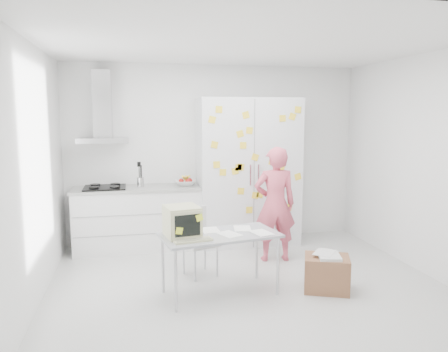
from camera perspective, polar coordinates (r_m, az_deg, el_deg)
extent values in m
cube|color=silver|center=(5.19, 3.12, -14.27)|extent=(4.50, 4.00, 0.02)
cube|color=white|center=(6.78, -1.21, 2.90)|extent=(4.50, 0.02, 2.70)
cube|color=white|center=(4.77, -23.81, 0.01)|extent=(0.02, 4.00, 2.70)
cube|color=white|center=(5.85, 25.05, 1.31)|extent=(0.02, 4.00, 2.70)
cube|color=white|center=(4.86, 3.38, 16.80)|extent=(4.50, 4.00, 0.02)
cube|color=white|center=(6.51, -11.16, -5.60)|extent=(1.80, 0.60, 0.88)
cube|color=gray|center=(6.18, -11.15, -5.00)|extent=(1.76, 0.01, 0.01)
cube|color=gray|center=(6.25, -11.08, -7.50)|extent=(1.76, 0.01, 0.01)
cube|color=#9E9E99|center=(6.42, -11.27, -1.60)|extent=(1.84, 0.63, 0.04)
cube|color=black|center=(6.43, -15.30, -1.50)|extent=(0.58, 0.50, 0.03)
cylinder|color=black|center=(6.31, -16.63, -1.44)|extent=(0.14, 0.14, 0.02)
cylinder|color=black|center=(6.30, -14.09, -1.37)|extent=(0.14, 0.14, 0.02)
cylinder|color=black|center=(6.55, -16.47, -1.10)|extent=(0.14, 0.14, 0.02)
cylinder|color=black|center=(6.53, -14.02, -1.03)|extent=(0.14, 0.14, 0.02)
cylinder|color=silver|center=(6.40, -10.85, -0.80)|extent=(0.10, 0.10, 0.14)
cylinder|color=black|center=(6.40, -11.01, 0.10)|extent=(0.01, 0.01, 0.30)
cylinder|color=black|center=(6.38, -10.71, 0.08)|extent=(0.01, 0.01, 0.30)
cylinder|color=black|center=(6.41, -10.83, 0.11)|extent=(0.01, 0.01, 0.30)
cube|color=black|center=(6.38, -11.05, 1.52)|extent=(0.05, 0.01, 0.07)
imported|color=white|center=(6.45, -5.06, -0.90)|extent=(0.31, 0.31, 0.08)
sphere|color=#B2140F|center=(6.46, -5.62, -0.66)|extent=(0.08, 0.08, 0.08)
sphere|color=#B2140F|center=(6.40, -4.75, -0.72)|extent=(0.08, 0.08, 0.08)
sphere|color=#B2140F|center=(6.50, -4.50, -0.59)|extent=(0.08, 0.08, 0.08)
cylinder|color=yellow|center=(6.46, -5.27, -0.25)|extent=(0.09, 0.17, 0.10)
cylinder|color=yellow|center=(6.46, -5.05, -0.24)|extent=(0.04, 0.17, 0.10)
cylinder|color=yellow|center=(6.47, -4.83, -0.24)|extent=(0.08, 0.17, 0.10)
cube|color=silver|center=(6.40, -15.50, 4.54)|extent=(0.70, 0.48, 0.07)
cube|color=silver|center=(6.51, -15.60, 9.00)|extent=(0.26, 0.24, 0.95)
cube|color=silver|center=(6.59, 3.17, 0.55)|extent=(1.50, 0.65, 2.20)
cube|color=slate|center=(6.28, 3.96, 0.17)|extent=(0.01, 0.01, 2.16)
cube|color=silver|center=(6.25, 3.46, 0.14)|extent=(0.02, 0.02, 0.30)
cube|color=silver|center=(6.28, 4.51, 0.17)|extent=(0.02, 0.02, 0.30)
cube|color=yellow|center=(6.34, 7.66, 7.48)|extent=(0.10, 0.00, 0.10)
cube|color=yellow|center=(6.39, 8.93, 7.68)|extent=(0.12, 0.00, 0.12)
cube|color=yellow|center=(6.50, 9.63, -0.08)|extent=(0.12, 0.00, 0.12)
cube|color=yellow|center=(6.20, 1.90, 1.12)|extent=(0.10, 0.00, 0.10)
cube|color=yellow|center=(6.25, 4.09, 2.47)|extent=(0.12, 0.00, 0.12)
cube|color=yellow|center=(6.43, 7.16, -1.89)|extent=(0.12, 0.00, 0.12)
cube|color=yellow|center=(6.26, 2.21, -1.99)|extent=(0.10, 0.00, 0.10)
cube|color=yellow|center=(6.18, 2.87, 7.96)|extent=(0.12, 0.00, 0.12)
cube|color=yellow|center=(6.35, 4.74, -2.41)|extent=(0.12, 0.00, 0.12)
cube|color=yellow|center=(6.39, 7.50, 1.08)|extent=(0.12, 0.00, 0.12)
cube|color=yellow|center=(6.38, 6.44, -1.19)|extent=(0.10, 0.00, 0.10)
cube|color=yellow|center=(6.17, 2.12, 5.52)|extent=(0.12, 0.00, 0.12)
cube|color=yellow|center=(6.16, -0.15, 0.49)|extent=(0.10, 0.00, 0.10)
cube|color=yellow|center=(6.13, -0.98, 1.49)|extent=(0.10, 0.00, 0.10)
cube|color=yellow|center=(6.08, -1.56, 7.37)|extent=(0.11, 0.00, 0.11)
cube|color=yellow|center=(6.35, 3.32, -4.45)|extent=(0.10, 0.00, 0.10)
cube|color=yellow|center=(6.21, 2.21, 1.19)|extent=(0.11, 0.00, 0.11)
cube|color=yellow|center=(6.53, 8.46, -4.10)|extent=(0.11, 0.00, 0.11)
cube|color=yellow|center=(6.42, 9.64, 8.53)|extent=(0.10, 0.00, 0.10)
cube|color=yellow|center=(6.19, 2.52, 4.02)|extent=(0.10, 0.00, 0.10)
cube|color=yellow|center=(6.20, 1.46, 0.65)|extent=(0.11, 0.00, 0.11)
cube|color=yellow|center=(6.43, 5.46, -4.94)|extent=(0.10, 0.00, 0.10)
cube|color=yellow|center=(6.09, -0.67, 8.69)|extent=(0.10, 0.00, 0.10)
cube|color=yellow|center=(6.10, -1.26, 4.10)|extent=(0.12, 0.00, 0.12)
cube|color=yellow|center=(6.42, 6.57, -2.69)|extent=(0.11, 0.00, 0.11)
cube|color=yellow|center=(6.20, 3.34, 5.96)|extent=(0.11, 0.00, 0.11)
cube|color=yellow|center=(6.33, 6.30, 1.86)|extent=(0.11, 0.00, 0.11)
cube|color=yellow|center=(6.33, 4.11, -2.54)|extent=(0.11, 0.00, 0.11)
imported|color=#D55367|center=(5.88, 6.67, -3.68)|extent=(0.59, 0.42, 1.54)
cube|color=#A2A4AC|center=(4.77, -0.52, -7.72)|extent=(1.35, 0.84, 0.03)
cylinder|color=#B8B7BC|center=(4.47, -6.32, -13.49)|extent=(0.04, 0.04, 0.65)
cylinder|color=#B8B7BC|center=(4.88, 7.06, -11.61)|extent=(0.04, 0.04, 0.65)
cylinder|color=#B8B7BC|center=(4.94, -7.99, -11.38)|extent=(0.04, 0.04, 0.65)
cylinder|color=#B8B7BC|center=(5.32, 4.30, -9.90)|extent=(0.04, 0.04, 0.65)
cube|color=beige|center=(4.66, -5.50, -5.90)|extent=(0.40, 0.41, 0.32)
cube|color=beige|center=(4.49, -4.81, -6.45)|extent=(0.32, 0.07, 0.29)
cube|color=black|center=(4.48, -4.78, -6.47)|extent=(0.27, 0.05, 0.22)
cube|color=#EEFF2E|center=(4.46, -5.86, -7.15)|extent=(0.08, 0.02, 0.08)
cube|color=#EEFF2E|center=(4.49, -3.23, -5.46)|extent=(0.08, 0.02, 0.09)
cube|color=beige|center=(4.50, -4.06, -8.39)|extent=(0.41, 0.20, 0.02)
cube|color=gray|center=(4.49, -4.07, -8.23)|extent=(0.37, 0.16, 0.01)
cube|color=white|center=(4.75, 0.70, -7.58)|extent=(0.28, 0.32, 0.00)
cube|color=white|center=(4.98, 2.42, -6.85)|extent=(0.23, 0.30, 0.00)
cube|color=white|center=(4.81, 4.89, -7.37)|extent=(0.25, 0.31, 0.00)
cube|color=white|center=(4.91, -1.79, -7.07)|extent=(0.19, 0.27, 0.00)
cube|color=silver|center=(5.38, -3.14, -8.83)|extent=(0.48, 0.48, 0.04)
cube|color=silver|center=(5.46, -4.01, -6.15)|extent=(0.34, 0.14, 0.41)
cylinder|color=silver|center=(5.25, -3.79, -11.66)|extent=(0.03, 0.03, 0.38)
cylinder|color=silver|center=(5.39, -0.90, -11.11)|extent=(0.03, 0.03, 0.38)
cylinder|color=silver|center=(5.50, -5.29, -10.73)|extent=(0.03, 0.03, 0.38)
cylinder|color=silver|center=(5.64, -2.50, -10.24)|extent=(0.03, 0.03, 0.38)
cube|color=brown|center=(5.13, 13.25, -12.28)|extent=(0.60, 0.55, 0.39)
cube|color=silver|center=(5.05, 13.57, -10.11)|extent=(0.31, 0.36, 0.03)
cube|color=silver|center=(5.10, 12.99, -9.69)|extent=(0.34, 0.35, 0.00)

